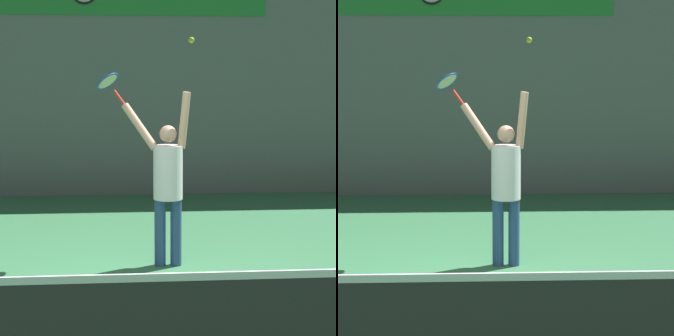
{
  "view_description": "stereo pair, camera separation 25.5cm",
  "coord_description": "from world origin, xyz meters",
  "views": [
    {
      "loc": [
        0.0,
        -5.27,
        2.14
      ],
      "look_at": [
        0.53,
        1.57,
        1.15
      ],
      "focal_mm": 65.0,
      "sensor_mm": 36.0,
      "label": 1
    },
    {
      "loc": [
        0.26,
        -5.29,
        2.14
      ],
      "look_at": [
        0.53,
        1.57,
        1.15
      ],
      "focal_mm": 65.0,
      "sensor_mm": 36.0,
      "label": 2
    }
  ],
  "objects": [
    {
      "name": "back_wall",
      "position": [
        0.0,
        6.09,
        2.5
      ],
      "size": [
        18.0,
        0.1,
        5.0
      ],
      "color": "slate",
      "rests_on": "ground_plane"
    },
    {
      "name": "tennis_player",
      "position": [
        0.52,
        1.58,
        1.01
      ],
      "size": [
        0.81,
        0.5,
        2.02
      ],
      "color": "#2D4C7F",
      "rests_on": "ground_plane"
    },
    {
      "name": "tennis_ball",
      "position": [
        0.78,
        1.49,
        2.58
      ],
      "size": [
        0.07,
        0.07,
        0.07
      ],
      "color": "#CCDB2D"
    },
    {
      "name": "tennis_racket",
      "position": [
        -0.14,
        1.97,
        2.11
      ],
      "size": [
        0.4,
        0.38,
        0.39
      ],
      "color": "red"
    },
    {
      "name": "ground_plane",
      "position": [
        0.0,
        0.0,
        0.0
      ],
      "size": [
        18.0,
        18.0,
        0.0
      ],
      "primitive_type": "plane",
      "color": "#387A4C"
    }
  ]
}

